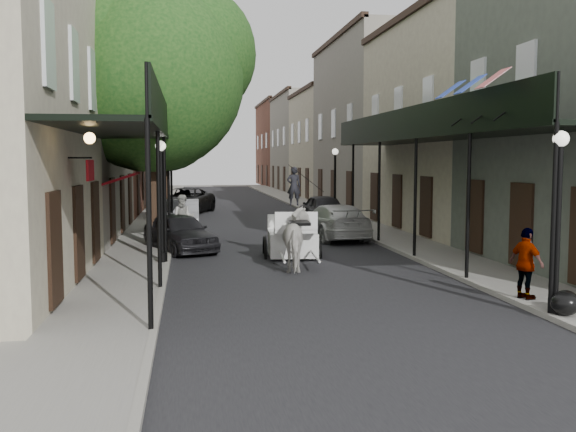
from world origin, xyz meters
name	(u,v)px	position (x,y,z in m)	size (l,w,h in m)	color
ground	(337,304)	(0.00, 0.00, 0.00)	(140.00, 140.00, 0.00)	gray
road	(251,221)	(0.00, 20.00, 0.01)	(8.00, 90.00, 0.01)	black
sidewalk_left	(156,221)	(-5.00, 20.00, 0.06)	(2.20, 90.00, 0.12)	gray
sidewalk_right	(343,219)	(5.00, 20.00, 0.06)	(2.20, 90.00, 0.12)	gray
building_row_left	(106,130)	(-8.60, 30.00, 5.25)	(5.00, 80.00, 10.50)	#C0B99A
building_row_right	(359,131)	(8.60, 30.00, 5.25)	(5.00, 80.00, 10.50)	gray
gallery_left	(140,134)	(-4.79, 6.98, 4.05)	(2.20, 18.05, 4.88)	black
gallery_right	(428,136)	(4.79, 6.98, 4.05)	(2.20, 18.05, 4.88)	black
tree_near	(161,71)	(-4.20, 10.18, 6.49)	(7.31, 6.80, 9.63)	#382619
tree_far	(171,115)	(-4.25, 24.18, 5.84)	(6.45, 6.00, 8.61)	#382619
lamppost_right_near	(558,219)	(4.10, -2.00, 2.05)	(0.32, 0.32, 3.71)	black
lamppost_left	(162,199)	(-4.10, 6.00, 2.05)	(0.32, 0.32, 3.71)	black
lamppost_right_far	(335,184)	(4.10, 18.00, 2.05)	(0.32, 0.32, 3.71)	black
horse	(299,239)	(-0.06, 4.65, 0.91)	(0.99, 2.16, 1.83)	silver
carriage	(291,221)	(0.15, 7.49, 1.19)	(2.02, 2.80, 3.06)	black
pedestrian_walking	(183,217)	(-3.50, 12.34, 0.92)	(0.90, 0.70, 1.85)	beige
pedestrian_sidewalk_left	(155,202)	(-5.08, 21.31, 1.00)	(1.13, 0.65, 1.75)	gray
pedestrian_sidewalk_right	(526,264)	(4.20, -0.66, 0.93)	(0.95, 0.39, 1.62)	gray
car_left_near	(180,232)	(-3.60, 9.00, 0.69)	(1.63, 4.05, 1.38)	black
car_left_mid	(182,216)	(-3.60, 15.27, 0.73)	(1.54, 4.41, 1.45)	#96979B
car_left_far	(184,201)	(-3.54, 25.29, 0.78)	(2.60, 5.64, 1.57)	black
car_right_near	(334,222)	(2.60, 11.72, 0.72)	(2.02, 4.97, 1.44)	silver
car_right_far	(321,208)	(3.60, 19.00, 0.74)	(1.74, 4.33, 1.47)	black
trash_bags	(565,302)	(4.32, -2.03, 0.35)	(0.84, 0.99, 0.49)	black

